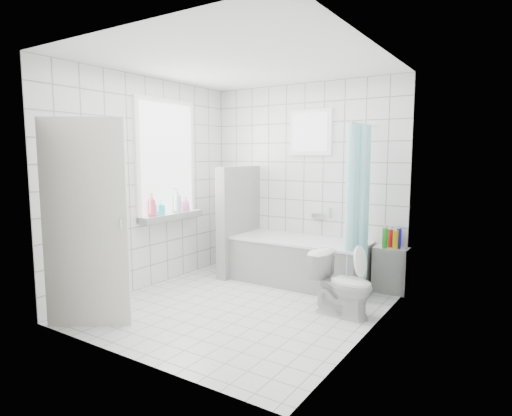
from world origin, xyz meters
The scene contains 19 objects.
ground centered at (0.00, 0.00, 0.00)m, with size 3.00×3.00×0.00m, color white.
ceiling centered at (0.00, 0.00, 2.60)m, with size 3.00×3.00×0.00m, color white.
wall_back centered at (0.00, 1.50, 1.30)m, with size 2.80×0.02×2.60m, color white.
wall_front centered at (0.00, -1.50, 1.30)m, with size 2.80×0.02×2.60m, color white.
wall_left centered at (-1.40, 0.00, 1.30)m, with size 0.02×3.00×2.60m, color white.
wall_right centered at (1.40, 0.00, 1.30)m, with size 0.02×3.00×2.60m, color white.
window_left centered at (-1.35, 0.30, 1.60)m, with size 0.01×0.90×1.40m, color white.
window_back centered at (0.10, 1.46, 1.95)m, with size 0.50×0.01×0.50m, color white.
window_sill centered at (-1.31, 0.30, 0.86)m, with size 0.18×1.02×0.08m, color white.
door centered at (-0.92, -1.25, 1.00)m, with size 0.04×0.80×2.00m, color silver.
bathtub centered at (0.15, 1.13, 0.29)m, with size 1.73×0.77×0.58m.
partition_wall centered at (-0.78, 1.07, 0.75)m, with size 0.15×0.85×1.50m, color white.
tiled_ledge centered at (1.24, 1.38, 0.28)m, with size 0.40×0.24×0.55m, color white.
toilet centered at (1.03, 0.35, 0.33)m, with size 0.37×0.64×0.66m, color white.
curtain_rod centered at (0.95, 1.10, 2.00)m, with size 0.02×0.02×0.80m, color silver.
shower_curtain centered at (0.95, 0.97, 1.10)m, with size 0.14×0.48×1.78m, color #51E5ED, non-canonical shape.
tub_faucet centered at (0.25, 1.46, 0.85)m, with size 0.18×0.06×0.06m, color silver.
sill_bottles centered at (-1.30, 0.25, 1.04)m, with size 0.18×0.75×0.33m.
ledge_bottles centered at (1.25, 1.36, 0.66)m, with size 0.20×0.17×0.24m.
Camera 1 is at (2.60, -3.72, 1.65)m, focal length 30.00 mm.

